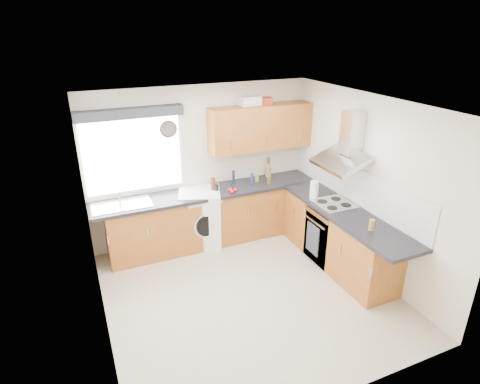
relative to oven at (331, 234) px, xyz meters
name	(u,v)px	position (x,y,z in m)	size (l,w,h in m)	color
ground_plane	(248,293)	(-1.50, -0.30, -0.42)	(3.60, 3.60, 0.00)	beige
ceiling	(250,106)	(-1.50, -0.30, 2.08)	(3.60, 3.60, 0.02)	white
wall_back	(202,164)	(-1.50, 1.50, 0.82)	(3.60, 0.02, 2.50)	silver
wall_front	(339,294)	(-1.50, -2.10, 0.82)	(3.60, 0.02, 2.50)	silver
wall_left	(94,238)	(-3.30, -0.30, 0.82)	(0.02, 3.60, 2.50)	silver
wall_right	(367,186)	(0.30, -0.30, 0.82)	(0.02, 3.60, 2.50)	silver
window	(133,155)	(-2.55, 1.49, 1.12)	(1.40, 0.02, 1.10)	white
window_blind	(130,113)	(-2.55, 1.40, 1.76)	(1.50, 0.18, 0.14)	#292B33
splashback	(352,184)	(0.29, 0.00, 0.75)	(0.01, 3.00, 0.54)	white
base_cab_back	(204,219)	(-1.60, 1.21, 0.01)	(3.00, 0.58, 0.86)	brown
base_cab_corner	(291,203)	(0.00, 1.20, 0.01)	(0.60, 0.60, 0.86)	brown
base_cab_right	(338,238)	(0.01, -0.15, 0.01)	(0.58, 2.10, 0.86)	brown
worktop_back	(209,192)	(-1.50, 1.20, 0.46)	(3.60, 0.62, 0.05)	black
worktop_right	(347,214)	(0.00, -0.30, 0.46)	(0.62, 2.42, 0.05)	black
sink	(121,203)	(-2.83, 1.20, 0.52)	(0.84, 0.46, 0.10)	silver
oven	(331,234)	(0.00, 0.00, 0.00)	(0.56, 0.58, 0.85)	black
hob_plate	(334,204)	(0.00, 0.00, 0.49)	(0.52, 0.52, 0.01)	silver
extractor_hood	(346,146)	(0.10, 0.00, 1.34)	(0.52, 0.78, 0.66)	silver
upper_cabinets	(261,127)	(-0.55, 1.32, 1.38)	(1.70, 0.35, 0.70)	brown
washing_machine	(200,218)	(-1.65, 1.22, 0.04)	(0.63, 0.61, 0.92)	white
wall_clock	(169,129)	(-2.00, 1.48, 1.45)	(0.27, 0.27, 0.04)	#292B33
casserole	(249,100)	(-0.72, 1.42, 1.79)	(0.33, 0.24, 0.14)	white
storage_box	(265,100)	(-0.44, 1.42, 1.77)	(0.21, 0.18, 0.10)	red
utensil_pot	(268,172)	(-0.35, 1.40, 0.56)	(0.10, 0.10, 0.14)	gray
kitchen_roll	(314,190)	(-0.15, 0.31, 0.62)	(0.12, 0.12, 0.27)	white
tomato_cluster	(233,190)	(-1.18, 1.00, 0.52)	(0.14, 0.14, 0.06)	red
jar_0	(269,181)	(-0.51, 1.08, 0.53)	(0.06, 0.06, 0.10)	brown
jar_1	(216,188)	(-1.39, 1.16, 0.54)	(0.07, 0.07, 0.11)	black
jar_2	(213,184)	(-1.43, 1.19, 0.59)	(0.07, 0.07, 0.21)	#582212
jar_3	(257,178)	(-0.63, 1.27, 0.54)	(0.06, 0.06, 0.11)	olive
jar_4	(268,171)	(-0.37, 1.36, 0.60)	(0.05, 0.05, 0.23)	#A09437
jar_5	(233,177)	(-1.02, 1.34, 0.59)	(0.05, 0.05, 0.22)	#141D46
jar_6	(252,179)	(-0.78, 1.14, 0.59)	(0.05, 0.05, 0.20)	navy
bottle_0	(372,225)	(-0.04, -0.84, 0.56)	(0.07, 0.07, 0.14)	olive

